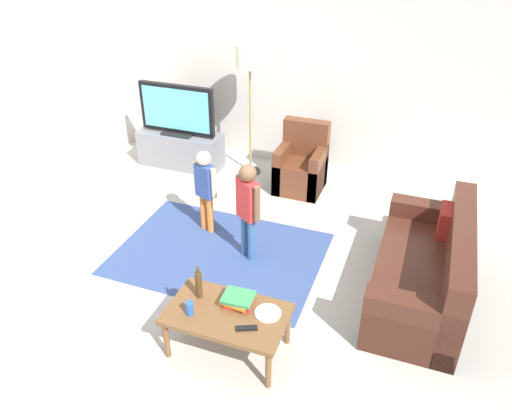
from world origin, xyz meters
name	(u,v)px	position (x,y,z in m)	size (l,w,h in m)	color
ground	(235,290)	(0.00, 0.00, 0.00)	(7.80, 7.80, 0.00)	#B2ADA3
wall_back	(319,73)	(0.00, 3.00, 1.35)	(6.00, 0.12, 2.70)	silver
area_rug	(219,253)	(-0.39, 0.50, 0.00)	(2.20, 1.60, 0.01)	#33477A
tv_stand	(181,150)	(-1.79, 2.30, 0.24)	(1.20, 0.44, 0.50)	slate
tv	(177,110)	(-1.79, 2.28, 0.85)	(1.10, 0.28, 0.71)	black
couch	(428,273)	(1.76, 0.55, 0.29)	(0.80, 1.80, 0.86)	#472319
armchair	(302,167)	(0.03, 2.26, 0.30)	(0.60, 0.60, 0.90)	brown
floor_lamp	(250,64)	(-0.77, 2.45, 1.54)	(0.36, 0.36, 1.78)	#262626
child_near_tv	(205,184)	(-0.71, 0.89, 0.61)	(0.32, 0.19, 1.01)	orange
child_center	(248,204)	(-0.08, 0.57, 0.67)	(0.33, 0.24, 1.11)	#33598C
coffee_table	(227,317)	(0.24, -0.73, 0.37)	(1.00, 0.60, 0.42)	brown
book_stack	(238,300)	(0.29, -0.61, 0.47)	(0.27, 0.23, 0.09)	red
bottle	(199,284)	(-0.06, -0.63, 0.55)	(0.06, 0.06, 0.31)	#4C3319
tv_remote	(247,328)	(0.46, -0.85, 0.43)	(0.17, 0.05, 0.02)	black
soda_can	(189,308)	(-0.04, -0.85, 0.48)	(0.07, 0.07, 0.12)	#2659B2
plate	(268,313)	(0.56, -0.63, 0.43)	(0.22, 0.22, 0.02)	white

